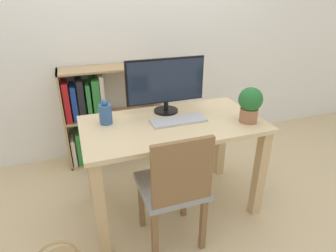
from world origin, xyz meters
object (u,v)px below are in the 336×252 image
object	(u,v)px
monitor	(166,83)
bookshelf	(95,115)
vase	(105,113)
chair	(174,187)
potted_plant	(250,103)
keyboard	(178,120)

from	to	relation	value
monitor	bookshelf	distance (m)	0.97
vase	bookshelf	distance (m)	0.84
chair	monitor	bearing A→B (deg)	77.45
potted_plant	chair	world-z (taller)	potted_plant
chair	bookshelf	size ratio (longest dim) A/B	0.91
keyboard	chair	bearing A→B (deg)	-114.05
keyboard	vase	bearing A→B (deg)	164.37
vase	chair	world-z (taller)	vase
chair	bookshelf	distance (m)	1.31
vase	potted_plant	bearing A→B (deg)	-17.69
vase	chair	bearing A→B (deg)	-57.26
monitor	bookshelf	world-z (taller)	monitor
keyboard	vase	xyz separation A→B (m)	(-0.48, 0.13, 0.07)
monitor	chair	world-z (taller)	monitor
monitor	vase	bearing A→B (deg)	-171.56
keyboard	vase	distance (m)	0.50
monitor	bookshelf	xyz separation A→B (m)	(-0.48, 0.70, -0.47)
keyboard	potted_plant	distance (m)	0.50
chair	bookshelf	xyz separation A→B (m)	(-0.34, 1.27, 0.02)
monitor	potted_plant	world-z (taller)	monitor
keyboard	potted_plant	xyz separation A→B (m)	(0.46, -0.17, 0.13)
monitor	chair	distance (m)	0.76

